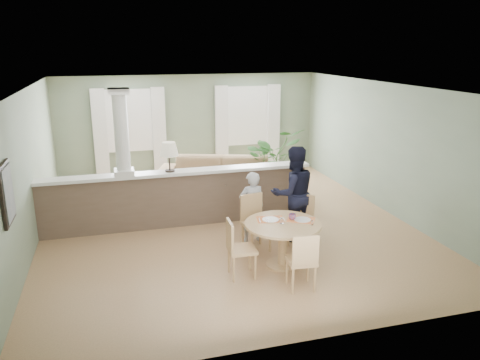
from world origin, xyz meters
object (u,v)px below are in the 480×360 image
object	(u,v)px
sofa	(221,177)
dining_table	(283,232)
houseplant	(272,160)
chair_side	(237,246)
chair_near	(303,259)
man_person	(293,193)
chair_far_boy	(254,219)
child_person	(252,207)
chair_far_man	(302,217)

from	to	relation	value
sofa	dining_table	bearing A→B (deg)	-70.33
houseplant	chair_side	size ratio (longest dim) A/B	1.70
chair_near	man_person	distance (m)	1.96
sofa	chair_far_boy	world-z (taller)	chair_far_boy
sofa	chair_side	world-z (taller)	chair_side
sofa	child_person	size ratio (longest dim) A/B	2.27
houseplant	man_person	size ratio (longest dim) A/B	0.90
chair_side	child_person	size ratio (longest dim) A/B	0.70
houseplant	child_person	xyz separation A→B (m)	(-1.38, -2.83, -0.12)
chair_far_boy	child_person	size ratio (longest dim) A/B	0.74
chair_side	man_person	world-z (taller)	man_person
chair_near	man_person	bearing A→B (deg)	-101.56
sofa	child_person	world-z (taller)	child_person
chair_near	child_person	bearing A→B (deg)	-78.50
chair_side	chair_far_boy	bearing A→B (deg)	-28.40
chair_near	chair_side	world-z (taller)	chair_side
houseplant	chair_far_man	bearing A→B (deg)	-99.87
chair_far_boy	child_person	distance (m)	0.32
houseplant	chair_far_man	size ratio (longest dim) A/B	1.73
chair_far_man	chair_side	world-z (taller)	chair_side
chair_far_man	child_person	distance (m)	0.90
chair_far_boy	chair_side	xyz separation A→B (m)	(-0.57, -0.95, -0.03)
chair_far_man	child_person	size ratio (longest dim) A/B	0.69
sofa	chair_near	distance (m)	4.79
houseplant	chair_near	world-z (taller)	houseplant
chair_side	child_person	bearing A→B (deg)	-23.69
houseplant	man_person	bearing A→B (deg)	-101.97
man_person	chair_far_man	bearing A→B (deg)	99.46
dining_table	chair_far_man	xyz separation A→B (m)	(0.63, 0.74, -0.09)
sofa	dining_table	xyz separation A→B (m)	(0.08, -3.97, 0.15)
child_person	man_person	distance (m)	0.79
chair_side	child_person	distance (m)	1.39
child_person	chair_near	bearing A→B (deg)	92.29
child_person	chair_far_boy	bearing A→B (deg)	78.82
chair_far_boy	man_person	size ratio (longest dim) A/B	0.55
dining_table	chair_side	world-z (taller)	chair_side
dining_table	child_person	distance (m)	1.09
houseplant	child_person	world-z (taller)	houseplant
dining_table	chair_near	size ratio (longest dim) A/B	1.36
sofa	chair_side	distance (m)	4.20
child_person	dining_table	bearing A→B (deg)	96.93
houseplant	chair_far_boy	bearing A→B (deg)	-114.41
houseplant	child_person	distance (m)	3.15
chair_far_boy	houseplant	bearing A→B (deg)	55.29
houseplant	man_person	distance (m)	2.96
chair_far_man	man_person	distance (m)	0.47
chair_far_man	chair_near	xyz separation A→B (m)	(-0.64, -1.56, -0.00)
man_person	dining_table	bearing A→B (deg)	57.05
chair_far_man	chair_near	world-z (taller)	chair_far_man
child_person	sofa	bearing A→B (deg)	-95.48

